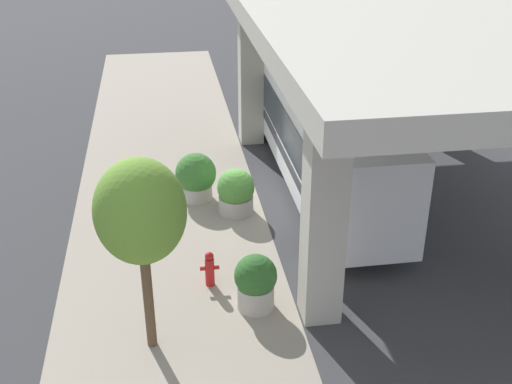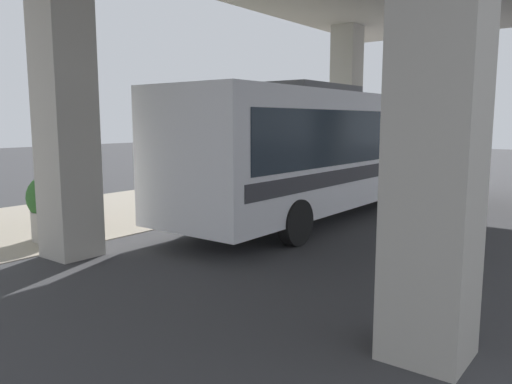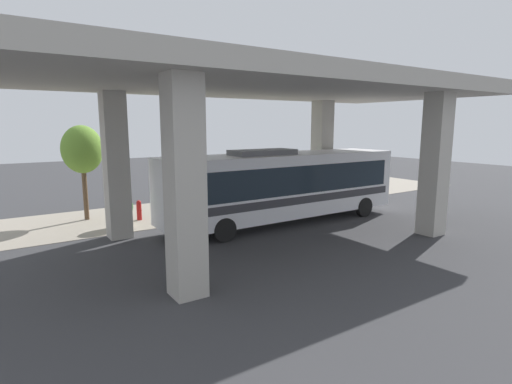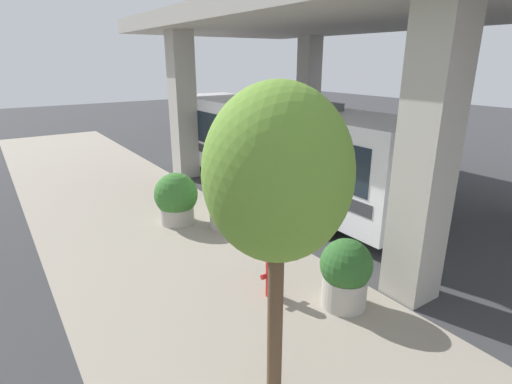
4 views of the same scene
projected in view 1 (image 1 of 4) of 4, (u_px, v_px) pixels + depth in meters
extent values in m
plane|color=#38383A|center=(262.00, 207.00, 20.89)|extent=(80.00, 80.00, 0.00)
cube|color=gray|center=(169.00, 214.00, 20.47)|extent=(6.00, 40.00, 0.02)
cube|color=#ADA89E|center=(325.00, 207.00, 14.55)|extent=(0.90, 0.90, 6.05)
cube|color=#ADA89E|center=(251.00, 67.00, 24.62)|extent=(0.90, 0.90, 6.05)
cube|color=#ADA89E|center=(424.00, 60.00, 25.58)|extent=(0.90, 0.90, 6.05)
cube|color=#ADA89E|center=(399.00, 4.00, 18.55)|extent=(9.40, 19.45, 0.60)
cube|color=silver|center=(321.00, 131.00, 21.78)|extent=(2.69, 12.28, 2.90)
cube|color=#19232D|center=(321.00, 121.00, 21.62)|extent=(2.73, 11.29, 1.28)
cube|color=#333338|center=(320.00, 146.00, 22.04)|extent=(2.73, 11.66, 0.35)
cube|color=slate|center=(333.00, 98.00, 19.99)|extent=(1.34, 3.07, 0.24)
cylinder|color=black|center=(263.00, 126.00, 26.03)|extent=(0.28, 1.00, 1.00)
cylinder|color=black|center=(324.00, 123.00, 26.37)|extent=(0.28, 1.00, 1.00)
cylinder|color=black|center=(309.00, 227.00, 18.73)|extent=(0.28, 1.00, 1.00)
cylinder|color=black|center=(392.00, 221.00, 19.08)|extent=(0.28, 1.00, 1.00)
cylinder|color=#B21919|center=(210.00, 272.00, 16.82)|extent=(0.24, 0.24, 0.83)
sphere|color=#B21919|center=(209.00, 256.00, 16.60)|extent=(0.23, 0.23, 0.23)
cylinder|color=#B21919|center=(203.00, 269.00, 16.74)|extent=(0.15, 0.11, 0.11)
cylinder|color=#B21919|center=(217.00, 267.00, 16.79)|extent=(0.15, 0.11, 0.11)
cylinder|color=#ADA89E|center=(236.00, 204.00, 20.45)|extent=(1.11, 1.11, 0.57)
sphere|color=#4C8C38|center=(236.00, 187.00, 20.18)|extent=(1.19, 1.19, 1.19)
sphere|color=#993F8C|center=(241.00, 193.00, 20.18)|extent=(0.39, 0.39, 0.39)
cylinder|color=#ADA89E|center=(256.00, 296.00, 16.00)|extent=(0.92, 0.92, 0.67)
sphere|color=#2D6028|center=(256.00, 275.00, 15.71)|extent=(1.07, 1.07, 1.07)
sphere|color=orange|center=(261.00, 283.00, 15.72)|extent=(0.32, 0.32, 0.32)
cylinder|color=#ADA89E|center=(197.00, 191.00, 21.27)|extent=(1.04, 1.04, 0.58)
sphere|color=#38722D|center=(196.00, 173.00, 20.97)|extent=(1.34, 1.34, 1.34)
sphere|color=orange|center=(200.00, 180.00, 21.00)|extent=(0.36, 0.36, 0.36)
cylinder|color=brown|center=(148.00, 293.00, 14.22)|extent=(0.23, 0.23, 2.95)
ellipsoid|color=olive|center=(140.00, 211.00, 13.29)|extent=(1.95, 1.95, 2.34)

